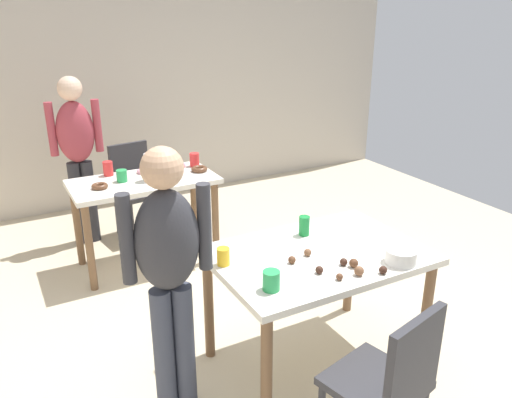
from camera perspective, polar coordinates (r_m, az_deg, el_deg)
The scene contains 31 objects.
ground_plane at distance 3.51m, azimuth 4.69°, elevation -15.56°, with size 6.40×6.40×0.00m, color beige.
wall_back at distance 5.82m, azimuth -12.76°, elevation 12.61°, with size 6.40×0.10×2.60m, color #BCB2A3.
dining_table_near at distance 3.01m, azimuth 6.87°, elevation -7.56°, with size 1.20×0.83×0.75m.
dining_table_far at distance 4.31m, azimuth -12.31°, elevation 0.64°, with size 1.17×0.60×0.75m.
chair_near_table at distance 2.52m, azimuth 14.71°, elevation -18.89°, with size 0.48×0.48×0.87m.
chair_far_table at distance 4.97m, azimuth -13.32°, elevation 1.67°, with size 0.46×0.46×0.87m.
person_girl_near at distance 2.57m, azimuth -9.72°, elevation -7.18°, with size 0.46×0.23×1.48m.
person_adult_far at distance 4.79m, azimuth -19.31°, elevation 5.55°, with size 0.45×0.23×1.52m.
mixing_bowl at distance 2.93m, azimuth 15.85°, elevation -6.13°, with size 0.17×0.17×0.08m, color white.
soda_can at distance 3.15m, azimuth 5.39°, elevation -2.99°, with size 0.07×0.07×0.12m, color #198438.
fork_near at distance 3.04m, azimuth 11.73°, elevation -5.55°, with size 0.17×0.02×0.01m, color silver.
cup_near_0 at distance 2.80m, azimuth -3.67°, elevation -6.41°, with size 0.07×0.07×0.10m, color yellow.
cup_near_1 at distance 2.56m, azimuth 1.71°, elevation -9.07°, with size 0.09×0.09×0.10m, color green.
cake_ball_0 at distance 2.80m, azimuth 13.97°, elevation -7.69°, with size 0.04×0.04×0.04m, color #3D2319.
cake_ball_1 at distance 2.84m, azimuth 9.74°, elevation -6.93°, with size 0.04×0.04×0.04m, color #3D2319.
cake_ball_2 at distance 2.83m, azimuth 10.83°, elevation -7.03°, with size 0.05×0.05×0.05m, color brown.
cake_ball_3 at distance 2.83m, azimuth 4.03°, elevation -6.78°, with size 0.04×0.04×0.04m, color brown.
cake_ball_4 at distance 2.70m, azimuth 9.29°, elevation -8.56°, with size 0.04×0.04×0.04m, color brown.
cake_ball_5 at distance 2.74m, azimuth 7.07°, elevation -7.85°, with size 0.04×0.04×0.04m, color #3D2319.
cake_ball_6 at distance 2.92m, azimuth 5.78°, elevation -5.94°, with size 0.04×0.04×0.04m, color brown.
cake_ball_7 at distance 2.75m, azimuth 11.41°, elevation -7.87°, with size 0.05×0.05×0.05m, color brown.
pitcher_far at distance 4.20m, azimuth -11.62°, elevation 3.51°, with size 0.11×0.11×0.22m, color white.
cup_far_0 at distance 4.53m, azimuth -6.87°, elevation 4.37°, with size 0.08×0.08×0.12m, color red.
cup_far_1 at distance 4.42m, azimuth -16.16°, elevation 3.27°, with size 0.08×0.08×0.12m, color red.
cup_far_2 at distance 4.24m, azimuth -14.73°, elevation 2.52°, with size 0.09×0.09×0.10m, color green.
donut_far_0 at distance 4.43m, azimuth -12.47°, elevation 3.06°, with size 0.11×0.11×0.03m, color pink.
donut_far_1 at distance 4.13m, azimuth -17.02°, elevation 1.38°, with size 0.13×0.13×0.04m, color brown.
donut_far_2 at distance 4.37m, azimuth -10.76°, elevation 3.01°, with size 0.13×0.13×0.04m, color brown.
donut_far_3 at distance 4.39m, azimuth -6.33°, elevation 3.34°, with size 0.14×0.14×0.04m, color brown.
donut_far_4 at distance 4.37m, azimuth -9.14°, elevation 3.08°, with size 0.13×0.13×0.04m, color pink.
donut_far_5 at distance 4.53m, azimuth -8.59°, elevation 3.75°, with size 0.12×0.12×0.03m, color pink.
Camera 1 is at (-1.59, -2.34, 2.08)m, focal length 35.90 mm.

